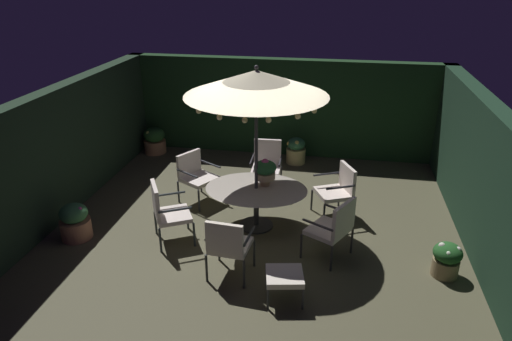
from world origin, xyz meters
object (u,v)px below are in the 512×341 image
object	(u,v)px
ottoman_footrest	(285,277)
potted_plant_left_near	(75,222)
patio_chair_south	(166,210)
patio_chair_southwest	(228,243)
patio_chair_east	(267,162)
potted_plant_back_right	(447,259)
patio_chair_northeast	(338,188)
patio_dining_table	(256,194)
potted_plant_right_far	(296,150)
patio_chair_north	(334,226)
potted_plant_front_corner	(155,140)
patio_umbrella	(256,83)
patio_chair_southeast	(196,173)
centerpiece_planter	(265,170)

from	to	relation	value
ottoman_footrest	potted_plant_left_near	size ratio (longest dim) A/B	0.92
patio_chair_south	ottoman_footrest	xyz separation A→B (m)	(2.02, -1.08, -0.23)
patio_chair_southwest	patio_chair_east	bearing A→B (deg)	88.76
patio_chair_southwest	potted_plant_back_right	world-z (taller)	patio_chair_southwest
patio_chair_northeast	patio_chair_east	size ratio (longest dim) A/B	0.95
patio_dining_table	potted_plant_left_near	world-z (taller)	patio_dining_table
ottoman_footrest	potted_plant_back_right	world-z (taller)	potted_plant_back_right
potted_plant_right_far	potted_plant_back_right	size ratio (longest dim) A/B	1.13
potted_plant_left_near	patio_chair_south	bearing A→B (deg)	6.44
patio_chair_north	patio_chair_south	world-z (taller)	patio_chair_south
potted_plant_front_corner	patio_umbrella	bearing A→B (deg)	-44.58
patio_chair_northeast	patio_chair_southeast	distance (m)	2.64
patio_umbrella	potted_plant_left_near	bearing A→B (deg)	-162.51
patio_dining_table	patio_chair_southeast	xyz separation A→B (m)	(-1.29, 0.75, -0.05)
patio_umbrella	patio_chair_north	bearing A→B (deg)	-29.18
patio_chair_north	potted_plant_right_far	bearing A→B (deg)	104.23
centerpiece_planter	patio_chair_southeast	distance (m)	1.60
ottoman_footrest	potted_plant_left_near	bearing A→B (deg)	165.60
patio_chair_northeast	potted_plant_back_right	xyz separation A→B (m)	(1.57, -1.52, -0.26)
patio_dining_table	potted_plant_right_far	size ratio (longest dim) A/B	2.87
patio_umbrella	patio_chair_northeast	bearing A→B (deg)	25.46
patio_chair_southeast	potted_plant_front_corner	bearing A→B (deg)	127.81
ottoman_footrest	patio_dining_table	bearing A→B (deg)	111.37
patio_chair_north	patio_chair_northeast	distance (m)	1.37
patio_umbrella	patio_chair_southeast	size ratio (longest dim) A/B	2.95
ottoman_footrest	potted_plant_back_right	distance (m)	2.40
potted_plant_left_near	patio_chair_east	bearing A→B (deg)	40.79
patio_umbrella	patio_chair_northeast	size ratio (longest dim) A/B	2.95
patio_chair_south	patio_chair_east	bearing A→B (deg)	60.51
potted_plant_right_far	potted_plant_front_corner	distance (m)	3.38
patio_dining_table	patio_chair_north	bearing A→B (deg)	-29.18
patio_chair_south	potted_plant_left_near	world-z (taller)	patio_chair_south
potted_plant_right_far	patio_chair_south	bearing A→B (deg)	-115.01
patio_chair_east	patio_chair_south	size ratio (longest dim) A/B	0.96
patio_chair_south	potted_plant_right_far	bearing A→B (deg)	64.99
potted_plant_right_far	patio_chair_northeast	bearing A→B (deg)	-67.02
patio_chair_northeast	potted_plant_front_corner	distance (m)	4.92
patio_chair_northeast	centerpiece_planter	bearing A→B (deg)	-157.53
patio_chair_north	patio_chair_southeast	distance (m)	2.99
centerpiece_planter	patio_chair_north	bearing A→B (deg)	-36.14
patio_chair_north	patio_chair_south	size ratio (longest dim) A/B	0.97
patio_chair_northeast	patio_dining_table	bearing A→B (deg)	-154.54
centerpiece_planter	patio_chair_southeast	bearing A→B (deg)	156.40
centerpiece_planter	patio_chair_east	xyz separation A→B (m)	(-0.19, 1.36, -0.44)
patio_umbrella	patio_chair_south	distance (m)	2.42
patio_chair_southeast	potted_plant_right_far	xyz separation A→B (m)	(1.67, 2.17, -0.26)
patio_chair_east	potted_plant_right_far	bearing A→B (deg)	72.65
ottoman_footrest	potted_plant_front_corner	xyz separation A→B (m)	(-3.70, 4.75, -0.04)
patio_chair_southwest	ottoman_footrest	bearing A→B (deg)	-20.73
patio_chair_northeast	patio_chair_southwest	distance (m)	2.59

